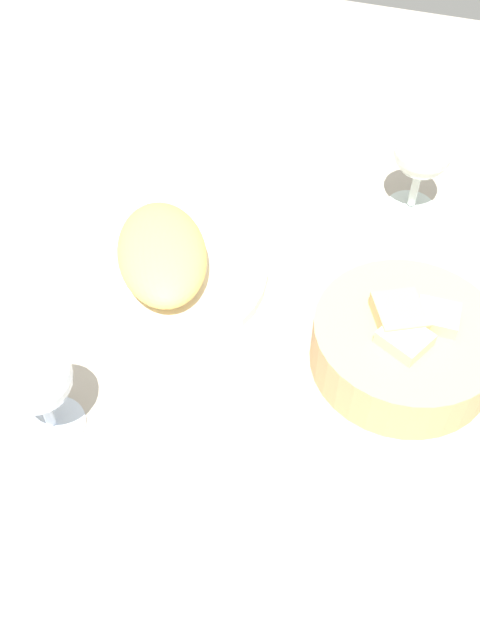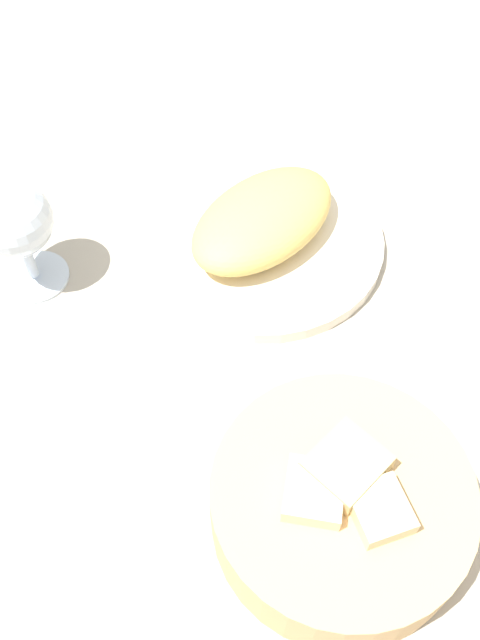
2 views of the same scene
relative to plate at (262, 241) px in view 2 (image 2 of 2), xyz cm
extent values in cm
cube|color=#AEA393|center=(-2.86, 13.21, -1.70)|extent=(140.00, 140.00, 2.00)
cylinder|color=white|center=(0.00, 0.00, 0.00)|extent=(23.78, 23.78, 1.40)
ellipsoid|color=#DFB85D|center=(0.00, 0.00, 3.04)|extent=(19.28, 16.61, 4.69)
cone|color=#487C29|center=(-2.49, -4.93, 1.33)|extent=(3.64, 3.64, 1.25)
cylinder|color=tan|center=(3.87, 28.02, 2.13)|extent=(18.87, 18.87, 5.67)
cube|color=beige|center=(6.11, 27.78, 4.26)|extent=(5.58, 5.76, 4.41)
cube|color=beige|center=(2.38, 30.38, 4.45)|extent=(3.70, 4.10, 4.05)
cube|color=tan|center=(3.26, 26.71, 4.13)|extent=(6.62, 6.40, 5.10)
cylinder|color=silver|center=(22.08, -2.84, -0.40)|extent=(6.52, 6.52, 0.60)
cylinder|color=silver|center=(22.08, -2.84, 1.90)|extent=(1.00, 1.00, 4.01)
sphere|color=silver|center=(22.08, -2.84, 7.33)|extent=(6.85, 6.85, 6.85)
camera|label=1|loc=(51.12, 25.89, 58.53)|focal=39.67mm
camera|label=2|loc=(16.61, 43.62, 50.92)|focal=39.00mm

